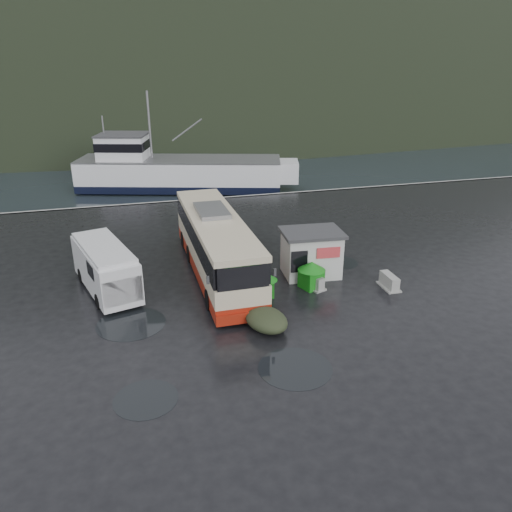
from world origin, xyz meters
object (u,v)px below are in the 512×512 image
object	(u,v)px
waste_bin_right	(265,295)
fishing_trawler	(180,176)
jersey_barrier_a	(313,287)
waste_bin_left	(311,287)
jersey_barrier_b	(389,288)
coach_bus	(217,273)
dome_tent	(266,329)
ticket_kiosk	(310,274)
white_van	(108,290)

from	to	relation	value
waste_bin_right	fishing_trawler	bearing A→B (deg)	91.43
jersey_barrier_a	fishing_trawler	xyz separation A→B (m)	(-3.60, 29.60, 0.00)
waste_bin_left	jersey_barrier_b	bearing A→B (deg)	-15.90
waste_bin_left	waste_bin_right	distance (m)	2.76
coach_bus	dome_tent	distance (m)	7.08
ticket_kiosk	jersey_barrier_b	xyz separation A→B (m)	(3.56, -2.91, 0.00)
ticket_kiosk	jersey_barrier_b	distance (m)	4.60
jersey_barrier_b	ticket_kiosk	bearing A→B (deg)	140.77
waste_bin_right	jersey_barrier_b	distance (m)	7.00
coach_bus	white_van	distance (m)	6.32
waste_bin_right	fishing_trawler	size ratio (longest dim) A/B	0.05
dome_tent	ticket_kiosk	distance (m)	6.91
coach_bus	waste_bin_left	distance (m)	5.75
ticket_kiosk	fishing_trawler	xyz separation A→B (m)	(-4.13, 27.85, 0.00)
white_van	coach_bus	bearing A→B (deg)	-9.52
ticket_kiosk	coach_bus	bearing A→B (deg)	167.66
white_van	ticket_kiosk	world-z (taller)	ticket_kiosk
jersey_barrier_a	waste_bin_left	bearing A→B (deg)	160.15
white_van	ticket_kiosk	bearing A→B (deg)	-20.34
waste_bin_left	jersey_barrier_b	xyz separation A→B (m)	(4.19, -1.19, 0.00)
fishing_trawler	dome_tent	bearing A→B (deg)	-73.77
white_van	jersey_barrier_a	size ratio (longest dim) A/B	4.27
white_van	fishing_trawler	distance (m)	27.92
white_van	waste_bin_right	world-z (taller)	white_van
jersey_barrier_a	jersey_barrier_b	world-z (taller)	jersey_barrier_b
jersey_barrier_b	waste_bin_right	bearing A→B (deg)	172.31
coach_bus	jersey_barrier_a	xyz separation A→B (m)	(4.79, -3.38, 0.00)
coach_bus	waste_bin_right	bearing A→B (deg)	-61.95
jersey_barrier_a	jersey_barrier_b	bearing A→B (deg)	-15.80
waste_bin_right	fishing_trawler	distance (m)	29.83
jersey_barrier_b	waste_bin_left	bearing A→B (deg)	164.10
dome_tent	ticket_kiosk	size ratio (longest dim) A/B	0.71
jersey_barrier_b	fishing_trawler	xyz separation A→B (m)	(-7.69, 30.75, 0.00)
white_van	dome_tent	xyz separation A→B (m)	(7.27, -6.34, 0.00)
dome_tent	jersey_barrier_b	size ratio (longest dim) A/B	1.58
dome_tent	jersey_barrier_b	xyz separation A→B (m)	(7.89, 2.48, 0.00)
dome_tent	fishing_trawler	xyz separation A→B (m)	(0.21, 33.24, 0.00)
waste_bin_left	dome_tent	xyz separation A→B (m)	(-3.70, -3.68, 0.00)
ticket_kiosk	waste_bin_right	bearing A→B (deg)	-145.10
ticket_kiosk	fishing_trawler	world-z (taller)	fishing_trawler
jersey_barrier_b	coach_bus	bearing A→B (deg)	152.94
waste_bin_right	fishing_trawler	world-z (taller)	fishing_trawler
white_van	dome_tent	size ratio (longest dim) A/B	2.59
waste_bin_left	jersey_barrier_a	size ratio (longest dim) A/B	1.03
ticket_kiosk	jersey_barrier_a	xyz separation A→B (m)	(-0.53, -1.75, 0.00)
white_van	jersey_barrier_a	xyz separation A→B (m)	(11.08, -2.70, 0.00)
waste_bin_left	ticket_kiosk	world-z (taller)	ticket_kiosk
ticket_kiosk	jersey_barrier_b	size ratio (longest dim) A/B	2.21
waste_bin_left	jersey_barrier_a	bearing A→B (deg)	-19.85
coach_bus	jersey_barrier_b	world-z (taller)	coach_bus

